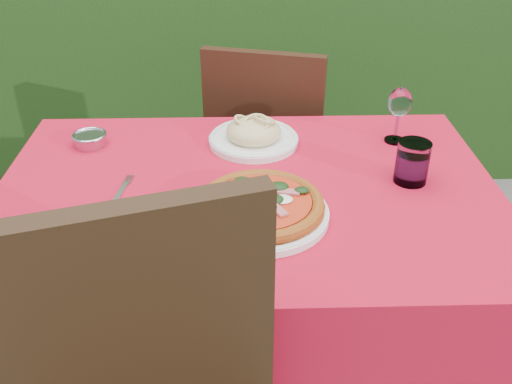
{
  "coord_description": "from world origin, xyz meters",
  "views": [
    {
      "loc": [
        -0.01,
        -1.21,
        1.49
      ],
      "look_at": [
        0.02,
        -0.05,
        0.77
      ],
      "focal_mm": 40.0,
      "sensor_mm": 36.0,
      "label": 1
    }
  ],
  "objects_px": {
    "wine_glass": "(400,104)",
    "chair_far": "(268,146)",
    "water_glass": "(412,164)",
    "pizza_plate": "(261,207)",
    "fork": "(119,196)",
    "pasta_plate": "(254,135)",
    "steel_ramekin": "(90,140)"
  },
  "relations": [
    {
      "from": "wine_glass",
      "to": "chair_far",
      "type": "bearing_deg",
      "value": 129.33
    },
    {
      "from": "chair_far",
      "to": "water_glass",
      "type": "relative_size",
      "value": 8.37
    },
    {
      "from": "chair_far",
      "to": "pizza_plate",
      "type": "relative_size",
      "value": 2.46
    },
    {
      "from": "chair_far",
      "to": "fork",
      "type": "relative_size",
      "value": 5.06
    },
    {
      "from": "pasta_plate",
      "to": "water_glass",
      "type": "relative_size",
      "value": 2.34
    },
    {
      "from": "fork",
      "to": "steel_ramekin",
      "type": "relative_size",
      "value": 2.04
    },
    {
      "from": "pizza_plate",
      "to": "water_glass",
      "type": "height_order",
      "value": "water_glass"
    },
    {
      "from": "chair_far",
      "to": "water_glass",
      "type": "bearing_deg",
      "value": 131.81
    },
    {
      "from": "fork",
      "to": "steel_ramekin",
      "type": "distance_m",
      "value": 0.3
    },
    {
      "from": "wine_glass",
      "to": "steel_ramekin",
      "type": "relative_size",
      "value": 1.84
    },
    {
      "from": "chair_far",
      "to": "pasta_plate",
      "type": "xyz_separation_m",
      "value": [
        -0.06,
        -0.42,
        0.25
      ]
    },
    {
      "from": "fork",
      "to": "steel_ramekin",
      "type": "xyz_separation_m",
      "value": [
        -0.13,
        0.28,
        0.01
      ]
    },
    {
      "from": "wine_glass",
      "to": "pasta_plate",
      "type": "bearing_deg",
      "value": -179.96
    },
    {
      "from": "chair_far",
      "to": "pizza_plate",
      "type": "xyz_separation_m",
      "value": [
        -0.06,
        -0.79,
        0.25
      ]
    },
    {
      "from": "water_glass",
      "to": "wine_glass",
      "type": "xyz_separation_m",
      "value": [
        0.02,
        0.22,
        0.06
      ]
    },
    {
      "from": "pizza_plate",
      "to": "fork",
      "type": "height_order",
      "value": "pizza_plate"
    },
    {
      "from": "steel_ramekin",
      "to": "pasta_plate",
      "type": "bearing_deg",
      "value": 0.22
    },
    {
      "from": "fork",
      "to": "pasta_plate",
      "type": "bearing_deg",
      "value": 48.12
    },
    {
      "from": "chair_far",
      "to": "wine_glass",
      "type": "relative_size",
      "value": 5.61
    },
    {
      "from": "wine_glass",
      "to": "fork",
      "type": "relative_size",
      "value": 0.9
    },
    {
      "from": "chair_far",
      "to": "fork",
      "type": "xyz_separation_m",
      "value": [
        -0.4,
        -0.7,
        0.23
      ]
    },
    {
      "from": "water_glass",
      "to": "wine_glass",
      "type": "height_order",
      "value": "wine_glass"
    },
    {
      "from": "pizza_plate",
      "to": "chair_far",
      "type": "bearing_deg",
      "value": 85.83
    },
    {
      "from": "chair_far",
      "to": "steel_ramekin",
      "type": "xyz_separation_m",
      "value": [
        -0.53,
        -0.42,
        0.24
      ]
    },
    {
      "from": "steel_ramekin",
      "to": "chair_far",
      "type": "bearing_deg",
      "value": 38.49
    },
    {
      "from": "pizza_plate",
      "to": "wine_glass",
      "type": "bearing_deg",
      "value": 43.22
    },
    {
      "from": "pizza_plate",
      "to": "fork",
      "type": "distance_m",
      "value": 0.36
    },
    {
      "from": "pasta_plate",
      "to": "wine_glass",
      "type": "height_order",
      "value": "wine_glass"
    },
    {
      "from": "pizza_plate",
      "to": "fork",
      "type": "relative_size",
      "value": 2.06
    },
    {
      "from": "fork",
      "to": "pizza_plate",
      "type": "bearing_deg",
      "value": -7.33
    },
    {
      "from": "chair_far",
      "to": "pasta_plate",
      "type": "bearing_deg",
      "value": 96.02
    },
    {
      "from": "chair_far",
      "to": "steel_ramekin",
      "type": "distance_m",
      "value": 0.72
    }
  ]
}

